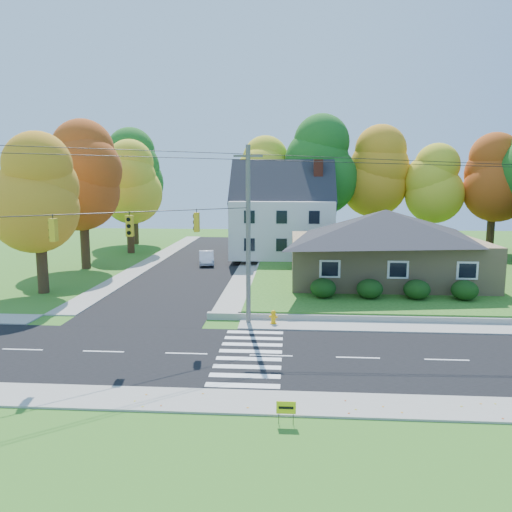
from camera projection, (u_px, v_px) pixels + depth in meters
The scene contains 22 objects.
ground at pixel (271, 356), 23.20m from camera, with size 120.00×120.00×0.00m, color #3D7923.
road_main at pixel (271, 356), 23.20m from camera, with size 90.00×8.00×0.02m, color black.
road_cross at pixel (201, 262), 49.39m from camera, with size 8.00×44.00×0.02m, color black.
sidewalk_north at pixel (275, 324), 28.13m from camera, with size 90.00×2.00×0.08m, color #9C9A90.
sidewalk_south at pixel (266, 403), 18.27m from camera, with size 90.00×2.00×0.08m, color #9C9A90.
lawn at pixel (431, 272), 42.97m from camera, with size 30.00×30.00×0.50m, color #3D7923.
ranch_house at pixel (385, 244), 37.93m from camera, with size 14.60×10.60×5.40m.
colonial_house at pixel (283, 215), 50.11m from camera, with size 10.40×8.40×9.60m.
hedge_row at pixel (393, 289), 32.18m from camera, with size 10.70×1.70×1.27m.
traffic_infrastructure at pixel (270, 243), 23.77m from camera, with size 38.10×10.66×10.00m.
tree_lot_0 at pixel (266, 178), 55.61m from camera, with size 6.72×6.72×12.51m.
tree_lot_1 at pixel (320, 166), 54.01m from camera, with size 7.84×7.84×14.60m.
tree_lot_2 at pixel (375, 172), 54.68m from camera, with size 7.28×7.28×13.56m.
tree_lot_3 at pixel (433, 184), 53.48m from camera, with size 6.16×6.16×11.47m.
tree_lot_4 at pixel (494, 178), 51.98m from camera, with size 6.72×6.72×12.51m.
tree_west_0 at pixel (38, 194), 35.12m from camera, with size 6.16×6.16×11.47m.
tree_west_1 at pixel (82, 176), 44.86m from camera, with size 7.28×7.28×13.56m.
tree_west_2 at pixel (129, 183), 54.75m from camera, with size 6.72×6.72×12.51m.
tree_west_3 at pixel (133, 172), 62.58m from camera, with size 7.84×7.84×14.60m.
white_car at pixel (206, 258), 48.06m from camera, with size 1.37×3.93×1.30m, color silver.
fire_hydrant at pixel (273, 318), 28.15m from camera, with size 0.49×0.38×0.86m.
yard_sign at pixel (286, 408), 16.62m from camera, with size 0.66×0.03×0.82m.
Camera 1 is at (0.85, -22.22, 8.12)m, focal length 35.00 mm.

